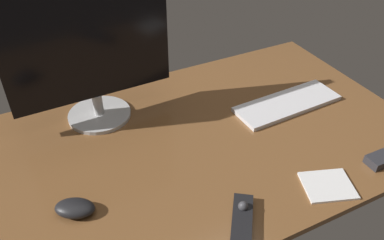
{
  "coord_description": "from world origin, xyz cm",
  "views": [
    {
      "loc": [
        -44.23,
        -84.85,
        82.32
      ],
      "look_at": [
        -0.09,
        2.84,
        8.0
      ],
      "focal_mm": 37.48,
      "sensor_mm": 36.0,
      "label": 1
    }
  ],
  "objects_px": {
    "computer_mouse": "(75,208)",
    "notepad": "(328,186)",
    "monitor": "(89,55)",
    "keyboard": "(287,104)",
    "media_remote": "(242,220)"
  },
  "relations": [
    {
      "from": "monitor",
      "to": "computer_mouse",
      "type": "distance_m",
      "value": 0.46
    },
    {
      "from": "keyboard",
      "to": "computer_mouse",
      "type": "xyz_separation_m",
      "value": [
        -0.77,
        -0.14,
        0.01
      ]
    },
    {
      "from": "media_remote",
      "to": "notepad",
      "type": "relative_size",
      "value": 1.19
    },
    {
      "from": "keyboard",
      "to": "media_remote",
      "type": "relative_size",
      "value": 2.42
    },
    {
      "from": "keyboard",
      "to": "computer_mouse",
      "type": "relative_size",
      "value": 3.69
    },
    {
      "from": "computer_mouse",
      "to": "notepad",
      "type": "height_order",
      "value": "computer_mouse"
    },
    {
      "from": "monitor",
      "to": "notepad",
      "type": "height_order",
      "value": "monitor"
    },
    {
      "from": "notepad",
      "to": "monitor",
      "type": "bearing_deg",
      "value": 127.89
    },
    {
      "from": "notepad",
      "to": "media_remote",
      "type": "bearing_deg",
      "value": 179.73
    },
    {
      "from": "monitor",
      "to": "keyboard",
      "type": "distance_m",
      "value": 0.68
    },
    {
      "from": "keyboard",
      "to": "notepad",
      "type": "bearing_deg",
      "value": -113.3
    },
    {
      "from": "monitor",
      "to": "keyboard",
      "type": "relative_size",
      "value": 1.35
    },
    {
      "from": "monitor",
      "to": "notepad",
      "type": "distance_m",
      "value": 0.79
    },
    {
      "from": "keyboard",
      "to": "media_remote",
      "type": "xyz_separation_m",
      "value": [
        -0.42,
        -0.36,
        0.0
      ]
    },
    {
      "from": "computer_mouse",
      "to": "notepad",
      "type": "bearing_deg",
      "value": 12.48
    }
  ]
}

